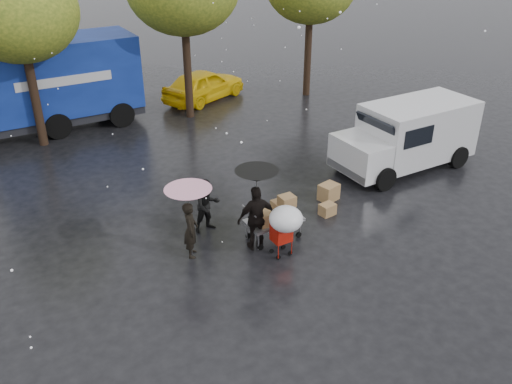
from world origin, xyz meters
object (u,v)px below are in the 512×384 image
blue_truck (37,87)px  yellow_taxi (204,85)px  person_black (257,218)px  shopping_cart (285,221)px  vendor_cart (277,214)px  white_van (409,135)px  person_pink (191,230)px

blue_truck → yellow_taxi: blue_truck is taller
person_black → shopping_cart: size_ratio=1.22×
blue_truck → yellow_taxi: (7.15, 0.20, -1.04)m
vendor_cart → white_van: bearing=14.4°
person_pink → person_black: bearing=-83.4°
yellow_taxi → shopping_cart: bearing=141.2°
person_black → blue_truck: size_ratio=0.21×
vendor_cart → shopping_cart: size_ratio=1.04×
white_van → yellow_taxi: 10.37m
vendor_cart → yellow_taxi: yellow_taxi is taller
person_pink → shopping_cart: bearing=-97.8°
person_black → shopping_cart: bearing=124.4°
white_van → yellow_taxi: bearing=105.9°
person_black → white_van: 7.15m
person_black → person_pink: bearing=-11.1°
blue_truck → yellow_taxi: bearing=1.6°
blue_truck → person_pink: bearing=-82.5°
person_black → vendor_cart: (0.71, 0.16, -0.17)m
white_van → person_black: bearing=-165.8°
person_pink → person_black: person_black is taller
blue_truck → yellow_taxi: 7.23m
vendor_cart → blue_truck: size_ratio=0.18×
person_black → yellow_taxi: (4.10, 11.71, -0.18)m
person_black → yellow_taxi: 12.41m
person_pink → person_black: size_ratio=0.85×
person_pink → vendor_cart: (2.31, -0.38, -0.03)m
shopping_cart → yellow_taxi: (3.72, 12.46, -0.35)m
blue_truck → vendor_cart: bearing=-71.7°
vendor_cart → shopping_cart: bearing=-110.1°
white_van → blue_truck: bearing=135.6°
person_pink → shopping_cart: size_ratio=1.03×
person_pink → person_black: 1.70m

